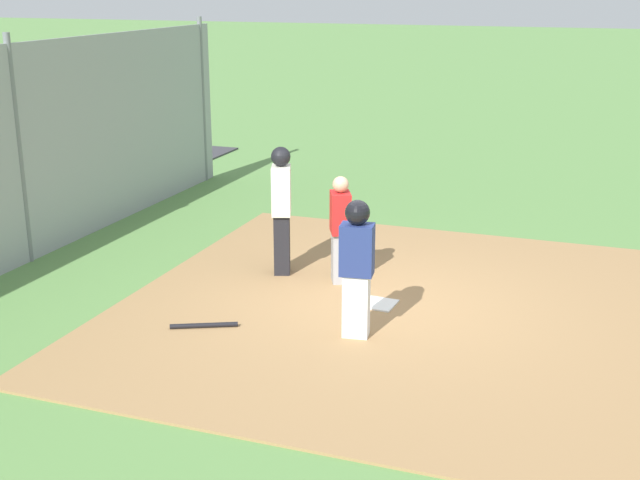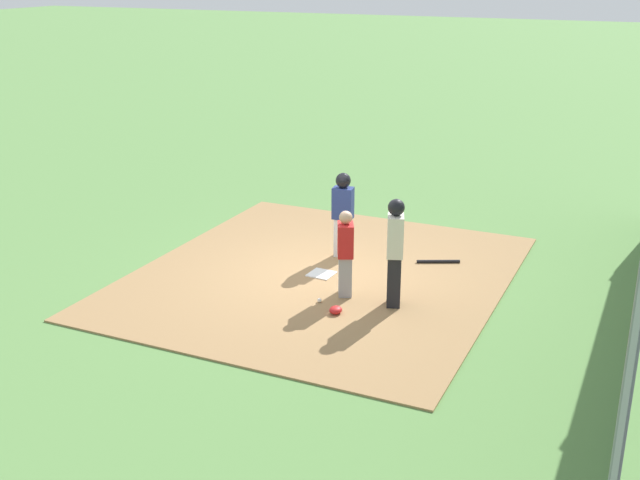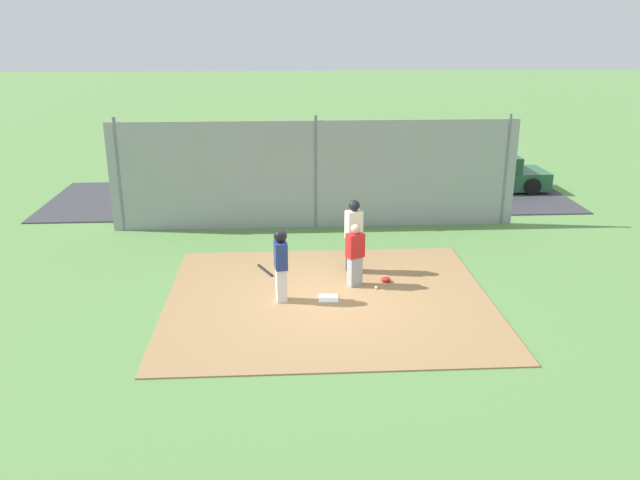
# 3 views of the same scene
# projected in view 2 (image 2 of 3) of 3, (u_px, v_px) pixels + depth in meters

# --- Properties ---
(ground_plane) EXTENTS (140.00, 140.00, 0.00)m
(ground_plane) POSITION_uv_depth(u_px,v_px,m) (321.00, 276.00, 14.33)
(ground_plane) COLOR #5B8947
(dirt_infield) EXTENTS (7.20, 6.40, 0.03)m
(dirt_infield) POSITION_uv_depth(u_px,v_px,m) (321.00, 275.00, 14.32)
(dirt_infield) COLOR #9E774C
(dirt_infield) RESTS_ON ground_plane
(home_plate) EXTENTS (0.47, 0.47, 0.02)m
(home_plate) POSITION_uv_depth(u_px,v_px,m) (321.00, 274.00, 14.31)
(home_plate) COLOR white
(home_plate) RESTS_ON dirt_infield
(catcher) EXTENTS (0.45, 0.40, 1.49)m
(catcher) POSITION_uv_depth(u_px,v_px,m) (345.00, 253.00, 13.20)
(catcher) COLOR #9E9EA3
(catcher) RESTS_ON dirt_infield
(umpire) EXTENTS (0.45, 0.37, 1.83)m
(umpire) POSITION_uv_depth(u_px,v_px,m) (395.00, 250.00, 12.72)
(umpire) COLOR black
(umpire) RESTS_ON dirt_infield
(runner) EXTENTS (0.31, 0.41, 1.65)m
(runner) POSITION_uv_depth(u_px,v_px,m) (343.00, 209.00, 14.91)
(runner) COLOR silver
(runner) RESTS_ON dirt_infield
(baseball_bat) EXTENTS (0.40, 0.76, 0.06)m
(baseball_bat) POSITION_uv_depth(u_px,v_px,m) (438.00, 261.00, 14.85)
(baseball_bat) COLOR black
(baseball_bat) RESTS_ON dirt_infield
(catcher_mask) EXTENTS (0.24, 0.20, 0.12)m
(catcher_mask) POSITION_uv_depth(u_px,v_px,m) (336.00, 310.00, 12.71)
(catcher_mask) COLOR red
(catcher_mask) RESTS_ON dirt_infield
(baseball) EXTENTS (0.07, 0.07, 0.07)m
(baseball) POSITION_uv_depth(u_px,v_px,m) (319.00, 300.00, 13.13)
(baseball) COLOR white
(baseball) RESTS_ON dirt_infield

